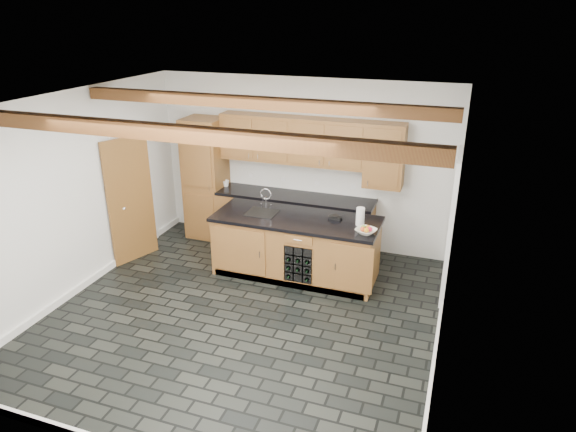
% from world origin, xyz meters
% --- Properties ---
extents(ground, '(5.00, 5.00, 0.00)m').
position_xyz_m(ground, '(0.00, 0.00, 0.00)').
color(ground, black).
rests_on(ground, ground).
extents(room_shell, '(5.01, 5.00, 5.00)m').
position_xyz_m(room_shell, '(-0.09, 0.53, 1.53)').
color(room_shell, white).
rests_on(room_shell, ground).
extents(back_cabinetry, '(3.65, 0.62, 2.20)m').
position_xyz_m(back_cabinetry, '(-0.38, 2.24, 0.98)').
color(back_cabinetry, '#9D6032').
rests_on(back_cabinetry, ground).
extents(island, '(2.48, 0.96, 0.93)m').
position_xyz_m(island, '(0.31, 1.28, 0.46)').
color(island, '#9D6032').
rests_on(island, ground).
extents(faucet, '(0.45, 0.40, 0.34)m').
position_xyz_m(faucet, '(-0.25, 1.33, 0.96)').
color(faucet, black).
rests_on(faucet, island).
extents(kitchen_scale, '(0.20, 0.12, 0.06)m').
position_xyz_m(kitchen_scale, '(0.85, 1.44, 0.96)').
color(kitchen_scale, black).
rests_on(kitchen_scale, island).
extents(fruit_bowl, '(0.35, 0.35, 0.07)m').
position_xyz_m(fruit_bowl, '(1.38, 1.07, 0.96)').
color(fruit_bowl, white).
rests_on(fruit_bowl, island).
extents(fruit_cluster, '(0.16, 0.17, 0.07)m').
position_xyz_m(fruit_cluster, '(1.38, 1.07, 1.00)').
color(fruit_cluster, red).
rests_on(fruit_cluster, fruit_bowl).
extents(paper_towel, '(0.12, 0.12, 0.26)m').
position_xyz_m(paper_towel, '(1.24, 1.33, 1.06)').
color(paper_towel, white).
rests_on(paper_towel, island).
extents(mug, '(0.12, 0.12, 0.11)m').
position_xyz_m(mug, '(-1.30, 2.24, 0.98)').
color(mug, white).
rests_on(mug, back_cabinetry).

